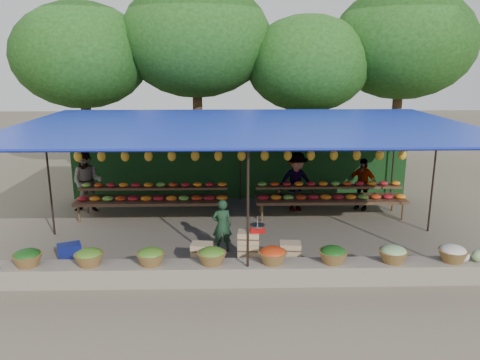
{
  "coord_description": "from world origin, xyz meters",
  "views": [
    {
      "loc": [
        -0.36,
        -11.3,
        4.3
      ],
      "look_at": [
        -0.07,
        0.2,
        1.35
      ],
      "focal_mm": 35.0,
      "sensor_mm": 36.0,
      "label": 1
    }
  ],
  "objects_px": {
    "blue_crate_front": "(71,265)",
    "blue_crate_back": "(69,251)",
    "weighing_scale": "(257,228)",
    "crate_counter": "(247,252)",
    "vendor_seated": "(222,226)"
  },
  "relations": [
    {
      "from": "crate_counter",
      "to": "weighing_scale",
      "type": "relative_size",
      "value": 6.93
    },
    {
      "from": "weighing_scale",
      "to": "blue_crate_front",
      "type": "xyz_separation_m",
      "value": [
        -3.91,
        -0.24,
        -0.71
      ]
    },
    {
      "from": "blue_crate_front",
      "to": "blue_crate_back",
      "type": "height_order",
      "value": "blue_crate_back"
    },
    {
      "from": "vendor_seated",
      "to": "crate_counter",
      "type": "bearing_deg",
      "value": 119.28
    },
    {
      "from": "vendor_seated",
      "to": "weighing_scale",
      "type": "bearing_deg",
      "value": 128.55
    },
    {
      "from": "weighing_scale",
      "to": "vendor_seated",
      "type": "xyz_separation_m",
      "value": [
        -0.76,
        0.8,
        -0.23
      ]
    },
    {
      "from": "weighing_scale",
      "to": "vendor_seated",
      "type": "height_order",
      "value": "vendor_seated"
    },
    {
      "from": "crate_counter",
      "to": "vendor_seated",
      "type": "height_order",
      "value": "vendor_seated"
    },
    {
      "from": "crate_counter",
      "to": "blue_crate_front",
      "type": "xyz_separation_m",
      "value": [
        -3.7,
        -0.24,
        -0.17
      ]
    },
    {
      "from": "crate_counter",
      "to": "vendor_seated",
      "type": "bearing_deg",
      "value": 124.47
    },
    {
      "from": "crate_counter",
      "to": "weighing_scale",
      "type": "xyz_separation_m",
      "value": [
        0.22,
        0.0,
        0.54
      ]
    },
    {
      "from": "weighing_scale",
      "to": "blue_crate_front",
      "type": "distance_m",
      "value": 3.98
    },
    {
      "from": "blue_crate_front",
      "to": "vendor_seated",
      "type": "bearing_deg",
      "value": 6.23
    },
    {
      "from": "vendor_seated",
      "to": "blue_crate_front",
      "type": "bearing_deg",
      "value": 12.95
    },
    {
      "from": "crate_counter",
      "to": "weighing_scale",
      "type": "distance_m",
      "value": 0.58
    }
  ]
}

